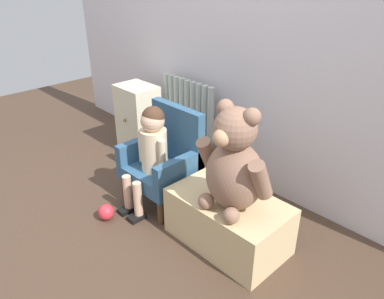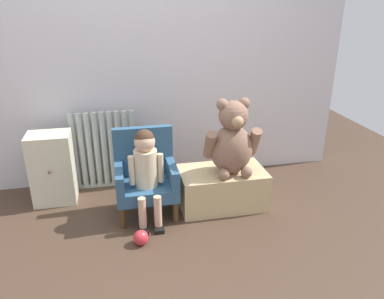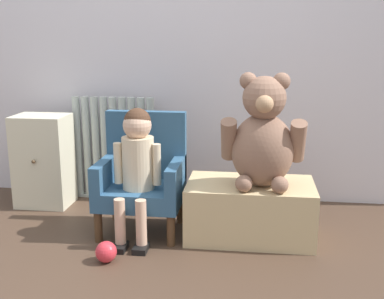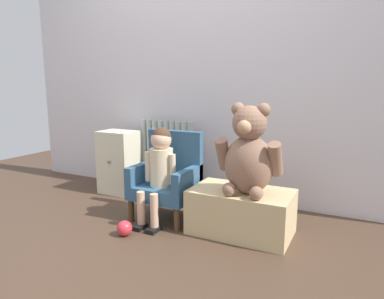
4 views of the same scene
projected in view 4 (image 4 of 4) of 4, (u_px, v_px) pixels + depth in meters
name	position (u px, v px, depth m)	size (l,w,h in m)	color
ground_plane	(125.00, 239.00, 2.24)	(6.00, 6.00, 0.00)	#463326
back_wall	(199.00, 61.00, 2.98)	(3.80, 0.05, 2.40)	silver
radiator	(167.00, 158.00, 3.15)	(0.56, 0.05, 0.68)	#B0BBB2
small_dresser	(119.00, 162.00, 3.18)	(0.33, 0.27, 0.58)	beige
child_armchair	(168.00, 178.00, 2.59)	(0.45, 0.39, 0.65)	#2E5678
child_figure	(160.00, 162.00, 2.46)	(0.25, 0.35, 0.70)	beige
low_bench	(241.00, 212.00, 2.32)	(0.67, 0.40, 0.30)	#CEB380
large_teddy_bear	(249.00, 154.00, 2.18)	(0.43, 0.30, 0.59)	#8B6651
toy_ball	(125.00, 228.00, 2.29)	(0.10, 0.10, 0.10)	red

